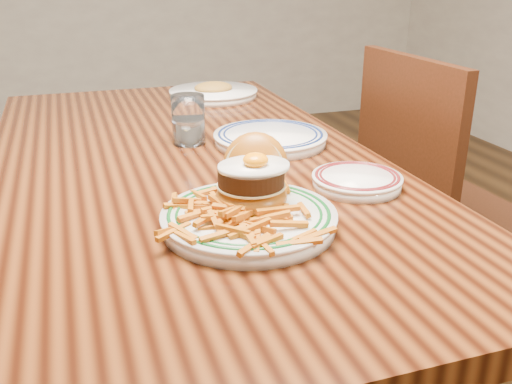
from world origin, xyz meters
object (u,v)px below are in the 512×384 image
object	(u,v)px
chair_right	(435,207)
main_plate	(250,203)
side_plate	(357,180)
table	(187,193)

from	to	relation	value
chair_right	main_plate	xyz separation A→B (m)	(-0.70, -0.43, 0.29)
chair_right	side_plate	bearing A→B (deg)	34.85
side_plate	main_plate	bearing A→B (deg)	-174.25
main_plate	side_plate	xyz separation A→B (m)	(0.25, 0.09, -0.02)
table	side_plate	distance (m)	0.42
side_plate	table	bearing A→B (deg)	119.11
table	chair_right	bearing A→B (deg)	3.78
table	main_plate	size ratio (longest dim) A/B	5.16
main_plate	side_plate	bearing A→B (deg)	44.64
main_plate	side_plate	distance (m)	0.27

